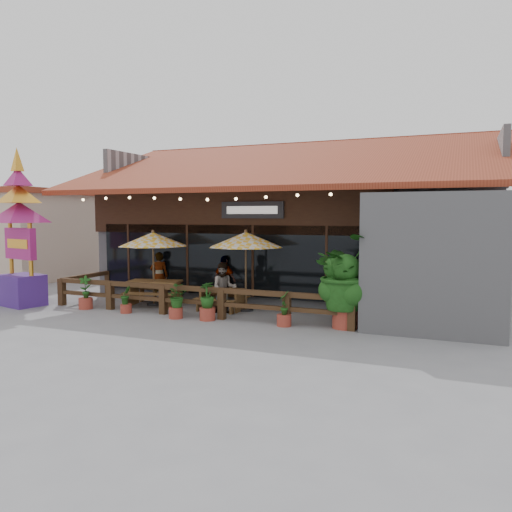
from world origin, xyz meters
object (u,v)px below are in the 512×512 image
at_px(umbrella_left, 153,240).
at_px(thai_sign_tower, 19,217).
at_px(umbrella_right, 246,240).
at_px(tropical_plant, 346,274).
at_px(picnic_table_left, 155,289).
at_px(picnic_table_right, 222,296).

xyz_separation_m(umbrella_left, thai_sign_tower, (-4.03, -1.78, 0.77)).
relative_size(umbrella_left, umbrella_right, 1.05).
relative_size(umbrella_right, tropical_plant, 1.01).
height_order(umbrella_right, thai_sign_tower, thai_sign_tower).
relative_size(picnic_table_left, tropical_plant, 0.79).
xyz_separation_m(thai_sign_tower, tropical_plant, (10.77, 0.80, -1.52)).
height_order(umbrella_left, picnic_table_left, umbrella_left).
bearing_deg(thai_sign_tower, picnic_table_right, 15.64).
bearing_deg(umbrella_left, umbrella_right, 4.00).
relative_size(thai_sign_tower, tropical_plant, 2.21).
relative_size(umbrella_right, picnic_table_left, 1.28).
distance_m(picnic_table_right, thai_sign_tower, 7.27).
bearing_deg(picnic_table_left, thai_sign_tower, -156.97).
bearing_deg(umbrella_right, picnic_table_right, -167.46).
bearing_deg(umbrella_right, thai_sign_tower, -164.68).
bearing_deg(tropical_plant, picnic_table_right, 166.13).
relative_size(umbrella_left, picnic_table_left, 1.35).
bearing_deg(picnic_table_left, umbrella_right, 4.74).
bearing_deg(picnic_table_left, umbrella_left, 146.23).
xyz_separation_m(umbrella_right, picnic_table_right, (-0.76, -0.17, -1.79)).
height_order(umbrella_right, picnic_table_left, umbrella_right).
height_order(umbrella_left, tropical_plant, tropical_plant).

